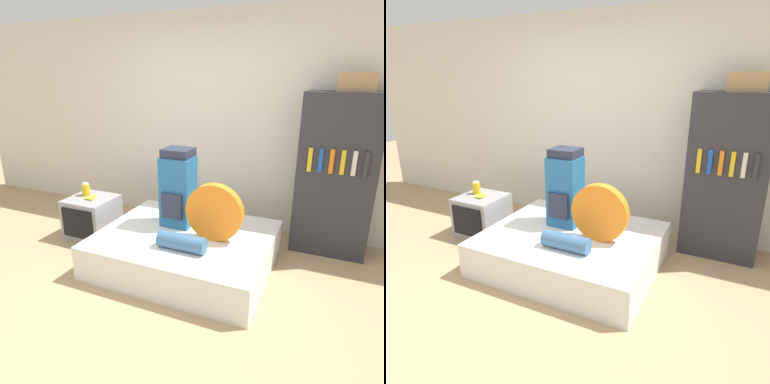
# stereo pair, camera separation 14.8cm
# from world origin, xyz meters

# --- Properties ---
(ground_plane) EXTENTS (16.00, 16.00, 0.00)m
(ground_plane) POSITION_xyz_m (0.00, 0.00, 0.00)
(ground_plane) COLOR tan
(wall_back) EXTENTS (8.00, 0.05, 2.60)m
(wall_back) POSITION_xyz_m (0.00, 1.98, 1.30)
(wall_back) COLOR silver
(wall_back) RESTS_ON ground_plane
(bed) EXTENTS (1.70, 1.42, 0.35)m
(bed) POSITION_xyz_m (0.12, 0.77, 0.18)
(bed) COLOR white
(bed) RESTS_ON ground_plane
(backpack) EXTENTS (0.32, 0.32, 0.82)m
(backpack) POSITION_xyz_m (-0.04, 0.95, 0.75)
(backpack) COLOR #23669E
(backpack) RESTS_ON bed
(tent_bag) EXTENTS (0.56, 0.10, 0.56)m
(tent_bag) POSITION_xyz_m (0.43, 0.76, 0.63)
(tent_bag) COLOR orange
(tent_bag) RESTS_ON bed
(sleeping_roll) EXTENTS (0.45, 0.16, 0.16)m
(sleeping_roll) POSITION_xyz_m (0.24, 0.44, 0.43)
(sleeping_roll) COLOR #3D668E
(sleeping_roll) RESTS_ON bed
(television) EXTENTS (0.53, 0.53, 0.48)m
(television) POSITION_xyz_m (-1.20, 0.94, 0.24)
(television) COLOR #939399
(television) RESTS_ON ground_plane
(canister) EXTENTS (0.09, 0.09, 0.16)m
(canister) POSITION_xyz_m (-1.31, 1.00, 0.56)
(canister) COLOR gold
(canister) RESTS_ON television
(banana_bunch) EXTENTS (0.13, 0.18, 0.03)m
(banana_bunch) POSITION_xyz_m (-1.18, 0.94, 0.50)
(banana_bunch) COLOR yellow
(banana_bunch) RESTS_ON television
(bookshelf) EXTENTS (0.77, 0.44, 1.72)m
(bookshelf) POSITION_xyz_m (1.44, 1.71, 0.86)
(bookshelf) COLOR #2D2D33
(bookshelf) RESTS_ON ground_plane
(cardboard_box) EXTENTS (0.35, 0.21, 0.18)m
(cardboard_box) POSITION_xyz_m (1.52, 1.70, 1.81)
(cardboard_box) COLOR #A88456
(cardboard_box) RESTS_ON bookshelf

